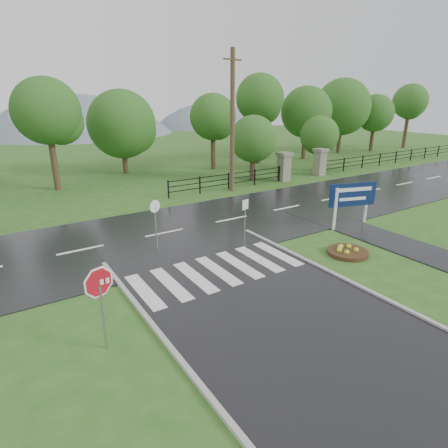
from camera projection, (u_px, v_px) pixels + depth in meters
ground at (311, 339)px, 10.55m from camera, size 120.00×120.00×0.00m
main_road at (165, 234)px, 18.49m from camera, size 90.00×8.00×0.04m
walkway at (378, 237)px, 18.07m from camera, size 2.20×11.00×0.04m
crosswalk at (218, 270)px, 14.50m from camera, size 6.50×2.80×0.02m
pillar_west at (284, 166)px, 29.52m from camera, size 1.00×1.00×2.24m
pillar_east at (320, 161)px, 31.56m from camera, size 1.00×1.00×2.24m
fence_west at (229, 179)px, 26.98m from camera, size 9.58×0.08×1.20m
fence_east at (396, 156)px, 37.20m from camera, size 20.58×0.08×1.20m
hills at (63, 221)px, 69.08m from camera, size 102.00×48.00×48.00m
treeline at (104, 180)px, 30.13m from camera, size 83.20×5.20×10.00m
stop_sign at (100, 289)px, 9.57m from camera, size 1.09×0.37×2.57m
estate_billboard at (352, 197)px, 19.07m from camera, size 2.54×0.86×2.29m
flower_bed at (348, 251)px, 16.08m from camera, size 1.73×1.73×0.35m
reg_sign_small at (245, 210)px, 17.87m from camera, size 0.40×0.10×1.80m
reg_sign_round at (156, 220)px, 15.92m from camera, size 0.52×0.19×2.34m
utility_pole_east at (232, 122)px, 25.24m from camera, size 1.65×0.48×9.37m
entrance_tree_left at (253, 139)px, 29.02m from camera, size 3.62×3.62×5.07m
entrance_tree_right at (319, 136)px, 32.77m from camera, size 3.36×3.36×4.81m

